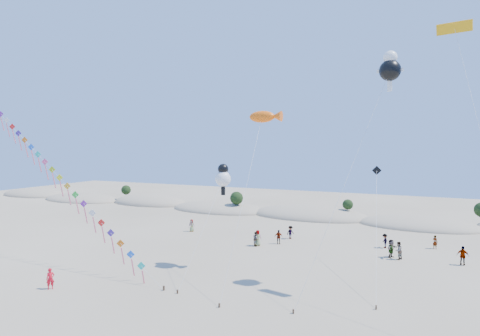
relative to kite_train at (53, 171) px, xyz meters
name	(u,v)px	position (x,y,z in m)	size (l,w,h in m)	color
dune_ridge	(316,216)	(18.04, 34.01, -8.68)	(145.30, 11.49, 5.57)	gray
kite_train	(53,171)	(0.00, 0.00, 0.00)	(28.87, 5.50, 17.49)	#3F2D1E
fish_kite	(265,117)	(20.22, 6.19, 5.17)	(3.11, 10.73, 14.53)	#3F2D1E
cartoon_kite_low	(223,177)	(16.75, 4.43, -0.31)	(1.47, 8.15, 9.68)	#3F2D1E
cartoon_kite_high	(390,68)	(30.91, 5.64, 8.64)	(6.22, 9.27, 18.79)	#3F2D1E
parafoil_kite	(455,32)	(35.35, 4.80, 10.72)	(4.86, 11.49, 20.29)	#3F2D1E
dark_kite	(377,203)	(29.73, 9.34, -2.59)	(1.97, 13.14, 9.35)	#3F2D1E
flyer_foreground	(50,279)	(6.94, -6.34, -7.95)	(0.61, 0.40, 1.67)	red
beachgoers	(348,244)	(26.31, 14.90, -7.94)	(35.14, 9.72, 1.84)	slate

